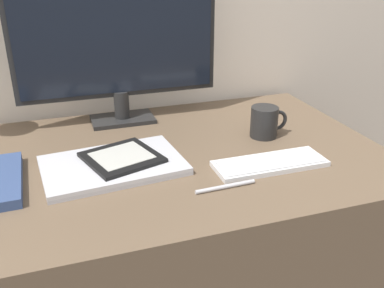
{
  "coord_description": "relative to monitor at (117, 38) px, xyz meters",
  "views": [
    {
      "loc": [
        -0.22,
        -0.76,
        1.19
      ],
      "look_at": [
        0.06,
        0.08,
        0.79
      ],
      "focal_mm": 40.0,
      "sensor_mm": 36.0,
      "label": 1
    }
  ],
  "objects": [
    {
      "name": "desk",
      "position": [
        0.04,
        -0.26,
        -0.61
      ],
      "size": [
        1.14,
        0.7,
        0.73
      ],
      "color": "brown",
      "rests_on": "ground_plane"
    },
    {
      "name": "monitor",
      "position": [
        0.0,
        0.0,
        0.0
      ],
      "size": [
        0.57,
        0.11,
        0.45
      ],
      "color": "#262626",
      "rests_on": "desk"
    },
    {
      "name": "keyboard",
      "position": [
        0.28,
        -0.41,
        -0.24
      ],
      "size": [
        0.27,
        0.1,
        0.01
      ],
      "color": "silver",
      "rests_on": "desk"
    },
    {
      "name": "laptop",
      "position": [
        -0.08,
        -0.3,
        -0.23
      ],
      "size": [
        0.34,
        0.24,
        0.02
      ],
      "color": "#BCBCC1",
      "rests_on": "desk"
    },
    {
      "name": "ereader",
      "position": [
        -0.05,
        -0.29,
        -0.22
      ],
      "size": [
        0.2,
        0.2,
        0.01
      ],
      "color": "black",
      "rests_on": "laptop"
    },
    {
      "name": "coffee_mug",
      "position": [
        0.35,
        -0.24,
        -0.2
      ],
      "size": [
        0.11,
        0.07,
        0.08
      ],
      "color": "black",
      "rests_on": "desk"
    },
    {
      "name": "pen",
      "position": [
        0.14,
        -0.47,
        -0.24
      ],
      "size": [
        0.14,
        0.01,
        0.01
      ],
      "color": "silver",
      "rests_on": "desk"
    }
  ]
}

